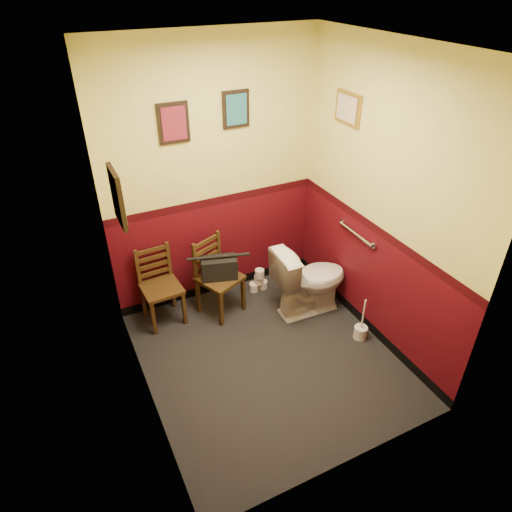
{
  "coord_description": "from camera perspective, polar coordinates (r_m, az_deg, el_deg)",
  "views": [
    {
      "loc": [
        -1.46,
        -2.72,
        3.14
      ],
      "look_at": [
        0.0,
        0.25,
        1.0
      ],
      "focal_mm": 32.0,
      "sensor_mm": 36.0,
      "label": 1
    }
  ],
  "objects": [
    {
      "name": "floor",
      "position": [
        4.4,
        1.47,
        -12.62
      ],
      "size": [
        2.2,
        2.4,
        0.0
      ],
      "primitive_type": "cube",
      "color": "black",
      "rests_on": "ground"
    },
    {
      "name": "ceiling",
      "position": [
        3.12,
        2.23,
        24.75
      ],
      "size": [
        2.2,
        2.4,
        0.0
      ],
      "primitive_type": "cube",
      "rotation": [
        3.14,
        0.0,
        0.0
      ],
      "color": "silver",
      "rests_on": "ground"
    },
    {
      "name": "wall_back",
      "position": [
        4.55,
        -5.35,
        9.57
      ],
      "size": [
        2.2,
        0.0,
        2.7
      ],
      "primitive_type": "cube",
      "rotation": [
        1.57,
        0.0,
        0.0
      ],
      "color": "#4B0912",
      "rests_on": "ground"
    },
    {
      "name": "wall_front",
      "position": [
        2.76,
        13.51,
        -8.57
      ],
      "size": [
        2.2,
        0.0,
        2.7
      ],
      "primitive_type": "cube",
      "rotation": [
        -1.57,
        0.0,
        0.0
      ],
      "color": "#4B0912",
      "rests_on": "ground"
    },
    {
      "name": "wall_left",
      "position": [
        3.28,
        -15.54,
        -1.58
      ],
      "size": [
        0.0,
        2.4,
        2.7
      ],
      "primitive_type": "cube",
      "rotation": [
        1.57,
        0.0,
        1.57
      ],
      "color": "#4B0912",
      "rests_on": "ground"
    },
    {
      "name": "wall_right",
      "position": [
        4.14,
        15.45,
        6.03
      ],
      "size": [
        0.0,
        2.4,
        2.7
      ],
      "primitive_type": "cube",
      "rotation": [
        1.57,
        0.0,
        -1.57
      ],
      "color": "#4B0912",
      "rests_on": "ground"
    },
    {
      "name": "grab_bar",
      "position": [
        4.47,
        12.41,
        2.74
      ],
      "size": [
        0.05,
        0.56,
        0.06
      ],
      "color": "silver",
      "rests_on": "wall_right"
    },
    {
      "name": "framed_print_back_a",
      "position": [
        4.23,
        -10.26,
        16.03
      ],
      "size": [
        0.28,
        0.04,
        0.36
      ],
      "color": "black",
      "rests_on": "wall_back"
    },
    {
      "name": "framed_print_back_b",
      "position": [
        4.41,
        -2.53,
        17.86
      ],
      "size": [
        0.26,
        0.04,
        0.34
      ],
      "color": "black",
      "rests_on": "wall_back"
    },
    {
      "name": "framed_print_left",
      "position": [
        3.13,
        -16.92,
        7.04
      ],
      "size": [
        0.04,
        0.3,
        0.38
      ],
      "color": "black",
      "rests_on": "wall_left"
    },
    {
      "name": "framed_print_right",
      "position": [
        4.32,
        11.42,
        17.66
      ],
      "size": [
        0.04,
        0.34,
        0.28
      ],
      "color": "olive",
      "rests_on": "wall_right"
    },
    {
      "name": "toilet",
      "position": [
        4.74,
        6.76,
        -2.99
      ],
      "size": [
        0.8,
        0.47,
        0.77
      ],
      "primitive_type": "imported",
      "rotation": [
        0.0,
        0.0,
        1.53
      ],
      "color": "white",
      "rests_on": "floor"
    },
    {
      "name": "toilet_brush",
      "position": [
        4.67,
        12.94,
        -9.18
      ],
      "size": [
        0.13,
        0.13,
        0.47
      ],
      "color": "silver",
      "rests_on": "floor"
    },
    {
      "name": "chair_left",
      "position": [
        4.68,
        -11.91,
        -3.71
      ],
      "size": [
        0.4,
        0.4,
        0.81
      ],
      "rotation": [
        0.0,
        0.0,
        0.06
      ],
      "color": "#4F3517",
      "rests_on": "floor"
    },
    {
      "name": "chair_right",
      "position": [
        4.7,
        -4.88,
        -2.61
      ],
      "size": [
        0.51,
        0.51,
        0.84
      ],
      "rotation": [
        0.0,
        0.0,
        0.41
      ],
      "color": "#4F3517",
      "rests_on": "floor"
    },
    {
      "name": "handbag",
      "position": [
        4.61,
        -4.62,
        -1.45
      ],
      "size": [
        0.39,
        0.27,
        0.26
      ],
      "rotation": [
        0.0,
        0.0,
        -0.28
      ],
      "color": "black",
      "rests_on": "chair_right"
    },
    {
      "name": "tp_stack",
      "position": [
        5.14,
        0.35,
        -3.16
      ],
      "size": [
        0.22,
        0.13,
        0.28
      ],
      "color": "silver",
      "rests_on": "floor"
    }
  ]
}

